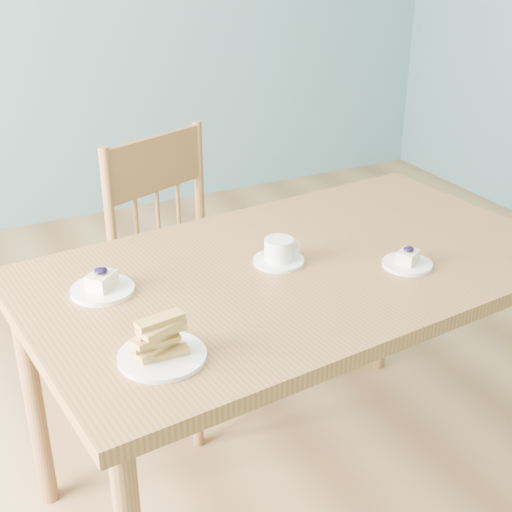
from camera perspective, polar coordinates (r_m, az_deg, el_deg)
room at (r=1.93m, az=0.37°, el=14.58°), size 5.01×5.01×2.71m
dining_table at (r=2.06m, az=3.35°, el=-2.69°), size 1.62×1.02×0.82m
dining_chair at (r=2.62m, az=-5.41°, el=-1.51°), size 0.60×0.59×1.03m
cheesecake_plate_near at (r=2.05m, az=12.03°, el=-0.39°), size 0.14×0.14×0.06m
cheesecake_plate_far at (r=1.91m, az=-12.20°, el=-2.35°), size 0.17×0.17×0.07m
coffee_cup at (r=2.02m, az=1.87°, el=0.27°), size 0.15×0.15×0.07m
biscotti_plate at (r=1.61m, az=-7.57°, el=-7.03°), size 0.20×0.20×0.11m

